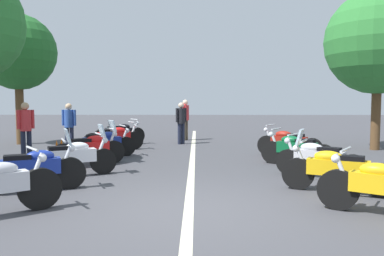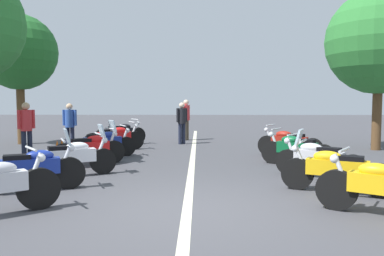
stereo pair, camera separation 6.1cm
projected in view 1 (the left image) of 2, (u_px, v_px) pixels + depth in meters
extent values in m
plane|color=#424247|center=(189.00, 210.00, 6.16)|extent=(80.00, 80.00, 0.00)
cube|color=beige|center=(192.00, 161.00, 11.14)|extent=(21.65, 0.16, 0.01)
cylinder|color=black|center=(40.00, 189.00, 6.18)|extent=(0.52, 0.62, 0.68)
ellipsoid|color=silver|center=(0.00, 169.00, 5.81)|extent=(0.52, 0.57, 0.22)
cylinder|color=silver|center=(36.00, 171.00, 6.12)|extent=(0.23, 0.27, 0.58)
cylinder|color=silver|center=(32.00, 149.00, 6.07)|extent=(0.52, 0.41, 0.04)
sphere|color=silver|center=(42.00, 158.00, 6.17)|extent=(0.14, 0.14, 0.14)
cylinder|color=black|center=(70.00, 173.00, 7.63)|extent=(0.39, 0.63, 0.63)
cube|color=navy|center=(30.00, 167.00, 7.33)|extent=(0.71, 1.11, 0.30)
ellipsoid|color=navy|center=(40.00, 156.00, 7.39)|extent=(0.45, 0.58, 0.22)
cube|color=black|center=(17.00, 158.00, 7.22)|extent=(0.44, 0.54, 0.12)
cylinder|color=silver|center=(66.00, 158.00, 7.59)|extent=(0.19, 0.29, 0.58)
cylinder|color=silver|center=(64.00, 140.00, 7.54)|extent=(0.58, 0.30, 0.04)
sphere|color=silver|center=(72.00, 148.00, 7.62)|extent=(0.14, 0.14, 0.14)
cylinder|color=silver|center=(6.00, 181.00, 7.34)|extent=(0.30, 0.53, 0.08)
cube|color=silver|center=(68.00, 137.00, 7.57)|extent=(0.38, 0.26, 0.32)
cylinder|color=black|center=(103.00, 161.00, 9.16)|extent=(0.41, 0.61, 0.62)
cylinder|color=black|center=(34.00, 166.00, 8.45)|extent=(0.41, 0.61, 0.62)
cube|color=white|center=(70.00, 156.00, 8.79)|extent=(0.80, 1.17, 0.30)
ellipsoid|color=white|center=(77.00, 147.00, 8.86)|extent=(0.48, 0.58, 0.22)
cube|color=black|center=(59.00, 149.00, 8.68)|extent=(0.46, 0.55, 0.12)
cylinder|color=silver|center=(100.00, 149.00, 9.11)|extent=(0.20, 0.29, 0.58)
cylinder|color=silver|center=(98.00, 134.00, 9.07)|extent=(0.57, 0.33, 0.04)
sphere|color=silver|center=(105.00, 140.00, 9.15)|extent=(0.14, 0.14, 0.14)
cylinder|color=silver|center=(47.00, 168.00, 8.76)|extent=(0.33, 0.52, 0.08)
cube|color=silver|center=(102.00, 131.00, 9.10)|extent=(0.37, 0.28, 0.32)
cylinder|color=black|center=(113.00, 152.00, 10.74)|extent=(0.49, 0.60, 0.64)
cylinder|color=black|center=(64.00, 156.00, 9.94)|extent=(0.49, 0.60, 0.64)
cube|color=red|center=(89.00, 147.00, 10.33)|extent=(0.84, 1.01, 0.30)
ellipsoid|color=red|center=(96.00, 139.00, 10.42)|extent=(0.52, 0.57, 0.22)
cube|color=black|center=(81.00, 141.00, 10.19)|extent=(0.49, 0.54, 0.12)
cylinder|color=silver|center=(111.00, 141.00, 10.68)|extent=(0.23, 0.28, 0.58)
cylinder|color=silver|center=(110.00, 129.00, 10.63)|extent=(0.53, 0.40, 0.04)
sphere|color=silver|center=(115.00, 134.00, 10.73)|extent=(0.14, 0.14, 0.14)
cylinder|color=silver|center=(72.00, 158.00, 10.26)|extent=(0.39, 0.49, 0.08)
cube|color=silver|center=(112.00, 126.00, 10.67)|extent=(0.36, 0.31, 0.32)
cylinder|color=black|center=(126.00, 146.00, 12.13)|extent=(0.40, 0.61, 0.61)
cylinder|color=black|center=(78.00, 149.00, 11.47)|extent=(0.40, 0.61, 0.61)
cube|color=navy|center=(102.00, 142.00, 11.79)|extent=(0.77, 1.14, 0.30)
ellipsoid|color=navy|center=(108.00, 135.00, 11.85)|extent=(0.47, 0.58, 0.22)
cube|color=black|center=(95.00, 136.00, 11.68)|extent=(0.45, 0.55, 0.12)
cylinder|color=silver|center=(124.00, 137.00, 12.08)|extent=(0.19, 0.29, 0.58)
cylinder|color=silver|center=(123.00, 126.00, 12.04)|extent=(0.57, 0.32, 0.04)
sphere|color=silver|center=(127.00, 131.00, 12.12)|extent=(0.14, 0.14, 0.14)
cylinder|color=silver|center=(87.00, 151.00, 11.77)|extent=(0.32, 0.53, 0.08)
cylinder|color=black|center=(134.00, 140.00, 13.77)|extent=(0.43, 0.64, 0.65)
cylinder|color=black|center=(92.00, 142.00, 13.06)|extent=(0.43, 0.64, 0.65)
cube|color=red|center=(114.00, 136.00, 13.40)|extent=(0.79, 1.14, 0.30)
ellipsoid|color=red|center=(119.00, 130.00, 13.47)|extent=(0.48, 0.58, 0.22)
cube|color=black|center=(107.00, 131.00, 13.28)|extent=(0.46, 0.55, 0.12)
cylinder|color=silver|center=(133.00, 132.00, 13.72)|extent=(0.20, 0.29, 0.58)
cylinder|color=silver|center=(131.00, 122.00, 13.67)|extent=(0.56, 0.33, 0.04)
sphere|color=silver|center=(135.00, 126.00, 13.75)|extent=(0.14, 0.14, 0.14)
cylinder|color=silver|center=(100.00, 144.00, 13.37)|extent=(0.33, 0.52, 0.08)
cylinder|color=black|center=(137.00, 136.00, 15.45)|extent=(0.51, 0.63, 0.67)
cylinder|color=black|center=(102.00, 138.00, 14.59)|extent=(0.51, 0.63, 0.67)
cube|color=black|center=(120.00, 132.00, 15.01)|extent=(0.89, 1.07, 0.30)
ellipsoid|color=black|center=(124.00, 127.00, 15.10)|extent=(0.52, 0.57, 0.22)
cube|color=black|center=(114.00, 128.00, 14.87)|extent=(0.49, 0.54, 0.12)
cylinder|color=silver|center=(135.00, 128.00, 15.39)|extent=(0.23, 0.27, 0.58)
cylinder|color=silver|center=(134.00, 119.00, 15.34)|extent=(0.52, 0.40, 0.04)
sphere|color=silver|center=(138.00, 123.00, 15.44)|extent=(0.14, 0.14, 0.14)
cylinder|color=silver|center=(107.00, 139.00, 14.92)|extent=(0.39, 0.49, 0.08)
cylinder|color=black|center=(338.00, 190.00, 6.17)|extent=(0.48, 0.62, 0.65)
ellipsoid|color=#EAB214|center=(378.00, 170.00, 5.82)|extent=(0.51, 0.58, 0.22)
cylinder|color=silver|center=(342.00, 172.00, 6.12)|extent=(0.22, 0.28, 0.58)
cylinder|color=silver|center=(346.00, 150.00, 6.07)|extent=(0.54, 0.38, 0.04)
sphere|color=silver|center=(336.00, 159.00, 6.17)|extent=(0.14, 0.14, 0.14)
cylinder|color=black|center=(298.00, 174.00, 7.59)|extent=(0.40, 0.62, 0.62)
cylinder|color=black|center=(381.00, 180.00, 6.94)|extent=(0.40, 0.62, 0.62)
cube|color=#EAB214|center=(338.00, 168.00, 7.25)|extent=(0.74, 1.13, 0.30)
ellipsoid|color=#EAB214|center=(328.00, 156.00, 7.32)|extent=(0.46, 0.58, 0.22)
cube|color=black|center=(351.00, 159.00, 7.14)|extent=(0.44, 0.55, 0.12)
cylinder|color=silver|center=(301.00, 159.00, 7.55)|extent=(0.19, 0.29, 0.58)
cylinder|color=silver|center=(304.00, 141.00, 7.50)|extent=(0.58, 0.30, 0.04)
sphere|color=silver|center=(296.00, 148.00, 7.58)|extent=(0.14, 0.14, 0.14)
cylinder|color=silver|center=(363.00, 186.00, 6.92)|extent=(0.31, 0.53, 0.08)
cube|color=silver|center=(300.00, 137.00, 7.53)|extent=(0.38, 0.26, 0.32)
cylinder|color=black|center=(289.00, 162.00, 9.09)|extent=(0.48, 0.57, 0.61)
cylinder|color=black|center=(353.00, 169.00, 8.21)|extent=(0.48, 0.57, 0.61)
cube|color=silver|center=(319.00, 157.00, 8.64)|extent=(0.89, 1.05, 0.30)
ellipsoid|color=silver|center=(312.00, 148.00, 8.73)|extent=(0.52, 0.57, 0.22)
cube|color=black|center=(329.00, 150.00, 8.49)|extent=(0.50, 0.54, 0.12)
cylinder|color=silver|center=(291.00, 150.00, 9.04)|extent=(0.23, 0.27, 0.58)
cylinder|color=silver|center=(293.00, 134.00, 8.99)|extent=(0.52, 0.41, 0.04)
sphere|color=silver|center=(287.00, 141.00, 9.09)|extent=(0.14, 0.14, 0.14)
cylinder|color=silver|center=(336.00, 172.00, 8.25)|extent=(0.40, 0.49, 0.08)
cylinder|color=black|center=(273.00, 152.00, 10.69)|extent=(0.47, 0.60, 0.63)
cylinder|color=black|center=(323.00, 156.00, 9.90)|extent=(0.47, 0.60, 0.63)
cube|color=#0C592D|center=(297.00, 148.00, 10.29)|extent=(0.82, 1.03, 0.30)
ellipsoid|color=#0C592D|center=(291.00, 140.00, 10.37)|extent=(0.51, 0.58, 0.22)
cube|color=black|center=(305.00, 141.00, 10.15)|extent=(0.48, 0.54, 0.12)
cylinder|color=silver|center=(275.00, 142.00, 10.64)|extent=(0.22, 0.28, 0.58)
cylinder|color=silver|center=(276.00, 129.00, 10.59)|extent=(0.54, 0.38, 0.04)
sphere|color=silver|center=(271.00, 134.00, 10.69)|extent=(0.14, 0.14, 0.14)
cylinder|color=silver|center=(310.00, 160.00, 9.92)|extent=(0.38, 0.50, 0.08)
cylinder|color=black|center=(267.00, 145.00, 12.35)|extent=(0.47, 0.60, 0.63)
cylinder|color=black|center=(312.00, 149.00, 11.51)|extent=(0.47, 0.60, 0.63)
cube|color=maroon|center=(289.00, 141.00, 11.92)|extent=(0.86, 1.07, 0.30)
ellipsoid|color=maroon|center=(283.00, 134.00, 12.01)|extent=(0.51, 0.58, 0.22)
cube|color=black|center=(296.00, 136.00, 11.78)|extent=(0.49, 0.54, 0.12)
cylinder|color=silver|center=(269.00, 136.00, 12.30)|extent=(0.22, 0.28, 0.58)
cylinder|color=silver|center=(270.00, 125.00, 12.25)|extent=(0.53, 0.39, 0.04)
sphere|color=silver|center=(266.00, 130.00, 12.35)|extent=(0.14, 0.14, 0.14)
cylinder|color=silver|center=(300.00, 152.00, 11.54)|extent=(0.38, 0.50, 0.08)
cube|color=orange|center=(57.00, 160.00, 11.13)|extent=(0.36, 0.36, 0.03)
cone|color=orange|center=(57.00, 150.00, 11.11)|extent=(0.26, 0.26, 0.60)
cylinder|color=white|center=(57.00, 149.00, 11.11)|extent=(0.19, 0.19, 0.07)
cube|color=orange|center=(62.00, 158.00, 11.55)|extent=(0.36, 0.36, 0.03)
cone|color=orange|center=(62.00, 148.00, 11.52)|extent=(0.26, 0.26, 0.60)
cylinder|color=white|center=(62.00, 148.00, 11.52)|extent=(0.19, 0.19, 0.07)
cylinder|color=#1E2338|center=(179.00, 134.00, 15.37)|extent=(0.14, 0.14, 0.83)
cylinder|color=#1E2338|center=(183.00, 134.00, 15.48)|extent=(0.14, 0.14, 0.83)
cylinder|color=black|center=(181.00, 116.00, 15.37)|extent=(0.32, 0.32, 0.62)
cylinder|color=black|center=(177.00, 115.00, 15.23)|extent=(0.09, 0.09, 0.56)
cylinder|color=black|center=(185.00, 115.00, 15.51)|extent=(0.09, 0.09, 0.56)
sphere|color=beige|center=(181.00, 105.00, 15.34)|extent=(0.22, 0.22, 0.22)
cylinder|color=brown|center=(186.00, 130.00, 16.98)|extent=(0.14, 0.14, 0.88)
cylinder|color=brown|center=(184.00, 130.00, 16.82)|extent=(0.14, 0.14, 0.88)
cylinder|color=red|center=(185.00, 113.00, 16.84)|extent=(0.32, 0.32, 0.66)
cylinder|color=red|center=(188.00, 112.00, 17.03)|extent=(0.09, 0.09, 0.60)
cylinder|color=red|center=(183.00, 112.00, 16.65)|extent=(0.09, 0.09, 0.60)
sphere|color=beige|center=(185.00, 102.00, 16.81)|extent=(0.24, 0.24, 0.24)
cylinder|color=#1E2338|center=(72.00, 139.00, 13.37)|extent=(0.14, 0.14, 0.82)
cylinder|color=#1E2338|center=(67.00, 139.00, 13.40)|extent=(0.14, 0.14, 0.82)
cylinder|color=#2D51A5|center=(69.00, 119.00, 13.34)|extent=(0.32, 0.32, 0.61)
cylinder|color=#2D51A5|center=(75.00, 118.00, 13.30)|extent=(0.09, 0.09, 0.55)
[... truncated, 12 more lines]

